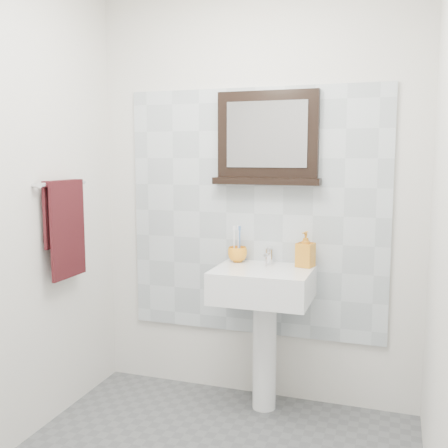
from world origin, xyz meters
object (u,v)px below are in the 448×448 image
Objects in this scene: pedestal_sink at (263,300)px; framed_mirror at (267,140)px; soap_dispenser at (306,249)px; toothbrush_cup at (237,254)px; hand_towel at (65,221)px.

framed_mirror reaches higher than pedestal_sink.
soap_dispenser is 0.68m from framed_mirror.
soap_dispenser is 0.32× the size of framed_mirror.
framed_mirror is (0.17, 0.05, 0.68)m from toothbrush_cup.
framed_mirror is 1.25m from hand_towel.
framed_mirror is (-0.03, 0.19, 0.91)m from pedestal_sink.
pedestal_sink is 0.38m from soap_dispenser.
pedestal_sink is 8.29× the size of toothbrush_cup.
pedestal_sink is 1.21m from hand_towel.
soap_dispenser is at bearing 28.89° from pedestal_sink.
pedestal_sink is 0.93m from framed_mirror.
hand_towel reaches higher than soap_dispenser.
framed_mirror is 1.17× the size of hand_towel.
framed_mirror is at bearing 28.57° from hand_towel.
pedestal_sink is 1.50× the size of framed_mirror.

